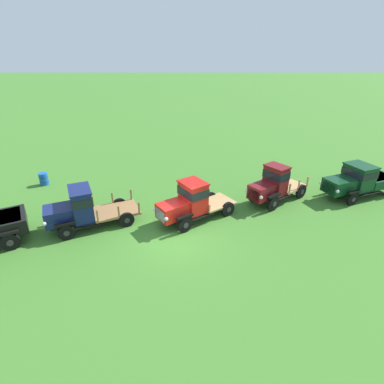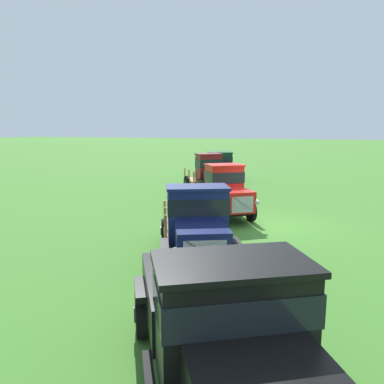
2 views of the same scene
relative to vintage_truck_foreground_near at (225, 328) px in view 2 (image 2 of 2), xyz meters
The scene contains 6 objects.
ground_plane 10.15m from the vintage_truck_foreground_near, ahead, with size 240.00×240.00×0.00m, color #3D7528.
vintage_truck_foreground_near is the anchor object (origin of this frame).
vintage_truck_second_in_line 5.32m from the vintage_truck_foreground_near, 22.61° to the left, with size 5.08×3.55×2.23m.
vintage_truck_midrow_center 10.98m from the vintage_truck_foreground_near, 14.32° to the left, with size 4.69×3.89×2.29m.
vintage_truck_far_side 16.44m from the vintage_truck_foreground_near, 17.47° to the left, with size 4.38×3.80×2.37m.
vintage_truck_back_of_row 22.23m from the vintage_truck_foreground_near, 15.41° to the left, with size 5.48×3.50×2.12m.
Camera 2 is at (-14.69, -1.99, 3.81)m, focal length 35.00 mm.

